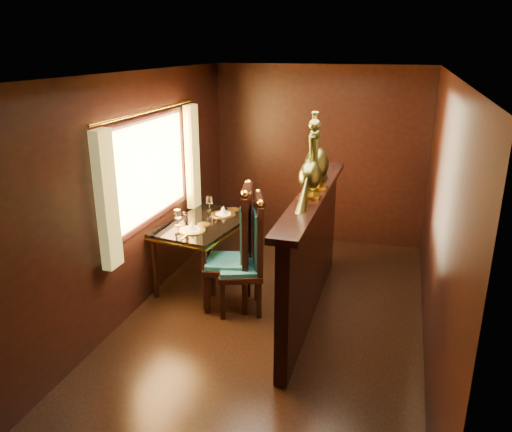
% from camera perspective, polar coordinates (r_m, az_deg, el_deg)
% --- Properties ---
extents(ground, '(5.00, 5.00, 0.00)m').
position_cam_1_polar(ground, '(5.33, 1.94, -11.98)').
color(ground, black).
rests_on(ground, ground).
extents(room_shell, '(3.04, 5.04, 2.52)m').
position_cam_1_polar(room_shell, '(4.75, 1.21, 4.86)').
color(room_shell, black).
rests_on(room_shell, ground).
extents(partition, '(0.26, 2.70, 1.36)m').
position_cam_1_polar(partition, '(5.21, 6.29, -4.06)').
color(partition, black).
rests_on(partition, ground).
extents(dining_table, '(0.99, 1.42, 0.98)m').
position_cam_1_polar(dining_table, '(5.91, -5.80, -1.30)').
color(dining_table, black).
rests_on(dining_table, ground).
extents(chair_left, '(0.61, 0.62, 1.31)m').
position_cam_1_polar(chair_left, '(5.26, -0.53, -4.06)').
color(chair_left, black).
rests_on(chair_left, ground).
extents(chair_right, '(0.59, 0.61, 1.39)m').
position_cam_1_polar(chair_right, '(5.34, -1.92, -3.27)').
color(chair_right, black).
rests_on(chair_right, ground).
extents(peacock_left, '(0.22, 0.58, 0.69)m').
position_cam_1_polar(peacock_left, '(4.68, 6.25, 6.10)').
color(peacock_left, '#164427').
rests_on(peacock_left, partition).
extents(peacock_right, '(0.25, 0.67, 0.80)m').
position_cam_1_polar(peacock_right, '(5.01, 7.01, 7.54)').
color(peacock_right, '#164427').
rests_on(peacock_right, partition).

